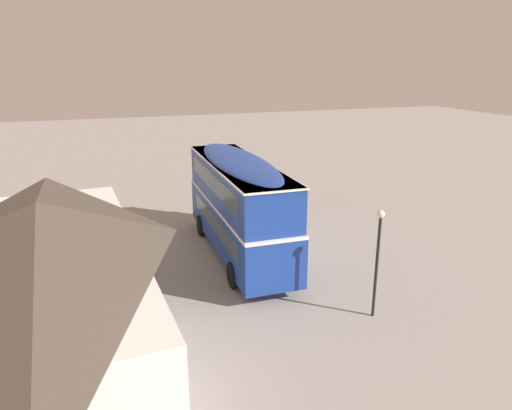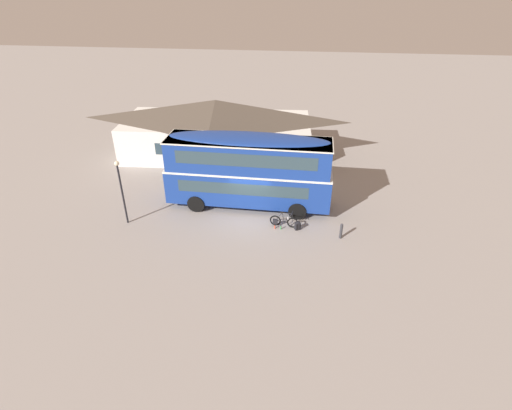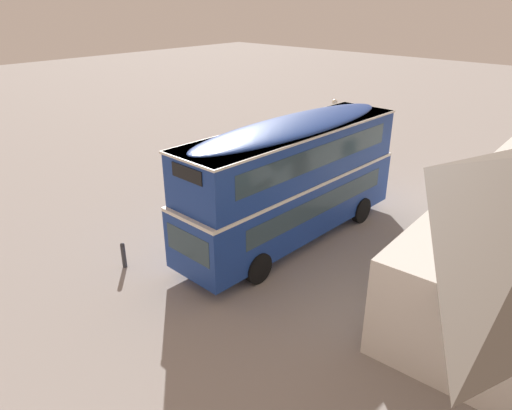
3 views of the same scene
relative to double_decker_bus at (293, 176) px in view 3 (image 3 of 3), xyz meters
name	(u,v)px [view 3 (image 3 of 3)]	position (x,y,z in m)	size (l,w,h in m)	color
ground_plane	(264,231)	(0.24, -1.23, -2.64)	(120.00, 120.00, 0.00)	gray
double_decker_bus	(293,176)	(0.00, 0.00, 0.00)	(10.37, 2.82, 4.79)	black
touring_bicycle	(209,232)	(2.35, -2.25, -2.27)	(1.72, 0.46, 1.02)	black
backpack_on_ground	(189,241)	(3.24, -2.47, -2.37)	(0.38, 0.36, 0.53)	black
water_bottle_green_metal	(206,235)	(2.26, -2.58, -2.52)	(0.07, 0.07, 0.26)	green
water_bottle_red_squeeze	(213,232)	(1.89, -2.53, -2.53)	(0.08, 0.08, 0.24)	#D84C33
street_lamp	(333,129)	(-7.07, -2.94, -0.08)	(0.28, 0.28, 4.08)	black
kerb_bollard	(124,255)	(5.72, -3.05, -2.15)	(0.16, 0.16, 0.97)	#333338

